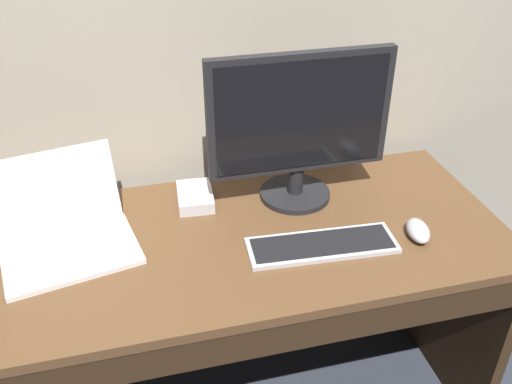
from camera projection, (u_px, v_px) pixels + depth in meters
name	position (u px, v px, depth m)	size (l,w,h in m)	color
desk	(221.00, 294.00, 1.68)	(1.67, 0.68, 0.75)	brown
laptop_white	(65.00, 230.00, 1.53)	(0.40, 0.37, 0.24)	white
external_monitor	(299.00, 126.00, 1.63)	(0.55, 0.22, 0.47)	black
wired_keyboard	(322.00, 245.00, 1.55)	(0.42, 0.16, 0.02)	#BCBCC1
computer_mouse	(418.00, 231.00, 1.58)	(0.06, 0.11, 0.04)	#B7B7BC
external_drive_box	(195.00, 197.00, 1.73)	(0.11, 0.16, 0.04)	silver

